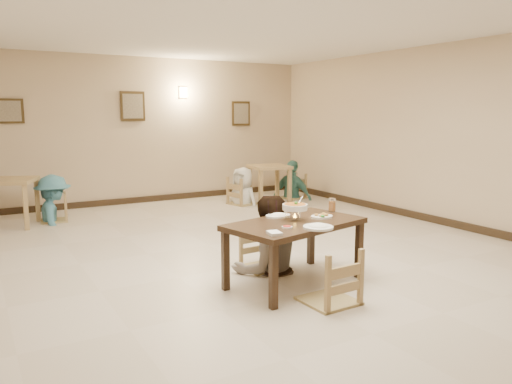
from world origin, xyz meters
TOP-DOWN VIEW (x-y plane):
  - floor at (0.00, 0.00)m, footprint 10.00×10.00m
  - ceiling at (0.00, 0.00)m, footprint 10.00×10.00m
  - wall_back at (0.00, 5.00)m, footprint 10.00×0.00m
  - wall_right at (4.00, 0.00)m, footprint 0.00×10.00m
  - baseboard_back at (0.00, 4.97)m, footprint 8.00×0.06m
  - baseboard_right at (3.97, 0.00)m, footprint 0.06×10.00m
  - picture_a at (-2.20, 4.96)m, footprint 0.55×0.04m
  - picture_b at (0.10, 4.96)m, footprint 0.50×0.04m
  - picture_c at (2.60, 4.96)m, footprint 0.45×0.04m
  - wall_sconce at (1.20, 4.96)m, footprint 0.16×0.05m
  - main_table at (0.15, -0.82)m, footprint 1.65×1.15m
  - chair_far at (0.12, -0.18)m, footprint 0.43×0.43m
  - chair_near at (0.13, -1.45)m, footprint 0.50×0.50m
  - main_diner at (0.14, -0.26)m, footprint 0.95×0.78m
  - curry_warmer at (0.18, -0.77)m, footprint 0.31×0.28m
  - rice_plate_far at (0.12, -0.53)m, footprint 0.30×0.30m
  - rice_plate_near at (0.16, -1.22)m, footprint 0.31×0.31m
  - fried_plate at (0.52, -0.81)m, footprint 0.26×0.26m
  - chili_dish at (-0.10, -1.05)m, footprint 0.11×0.11m
  - napkin_cutlery at (-0.36, -1.21)m, footprint 0.17×0.24m
  - drink_glass at (0.84, -0.59)m, footprint 0.08×0.08m
  - bg_table_left at (-2.34, 3.87)m, footprint 1.03×1.03m
  - bg_table_right at (2.62, 3.75)m, footprint 0.88×0.88m
  - bg_chair_lr at (-1.66, 3.92)m, footprint 0.43×0.43m
  - bg_chair_rl at (1.97, 3.73)m, footprint 0.50×0.50m
  - bg_chair_rr at (3.27, 3.82)m, footprint 0.48×0.48m
  - bg_diner_b at (-1.66, 3.92)m, footprint 0.64×1.07m
  - bg_diner_c at (1.97, 3.73)m, footprint 0.74×0.88m
  - bg_diner_d at (3.27, 3.82)m, footprint 0.75×1.07m

SIDE VIEW (x-z plane):
  - floor at x=0.00m, z-range 0.00..0.00m
  - baseboard_back at x=0.00m, z-range 0.00..0.12m
  - baseboard_right at x=3.97m, z-range 0.00..0.12m
  - bg_chair_lr at x=-1.66m, z-range 0.00..0.91m
  - chair_far at x=0.12m, z-range 0.00..0.92m
  - bg_chair_rr at x=3.27m, z-range 0.00..1.01m
  - bg_chair_rl at x=1.97m, z-range 0.00..1.06m
  - chair_near at x=0.13m, z-range 0.00..1.06m
  - main_table at x=0.15m, z-range 0.27..0.97m
  - bg_table_right at x=2.62m, z-range 0.25..1.02m
  - bg_table_left at x=-2.34m, z-range 0.26..1.05m
  - chili_dish at x=-0.10m, z-range 0.70..0.72m
  - napkin_cutlery at x=-0.36m, z-range 0.70..0.73m
  - rice_plate_far at x=0.12m, z-range 0.68..0.75m
  - rice_plate_near at x=0.16m, z-range 0.68..0.75m
  - fried_plate at x=0.52m, z-range 0.69..0.75m
  - bg_diner_c at x=1.97m, z-range 0.00..1.53m
  - drink_glass at x=0.84m, z-range 0.70..0.86m
  - bg_diner_b at x=-1.66m, z-range 0.00..1.63m
  - bg_diner_d at x=3.27m, z-range 0.00..1.68m
  - curry_warmer at x=0.18m, z-range 0.72..0.97m
  - main_diner at x=0.14m, z-range 0.00..1.81m
  - wall_back at x=0.00m, z-range -3.50..6.50m
  - wall_right at x=4.00m, z-range -3.50..6.50m
  - picture_c at x=2.60m, z-range 1.57..2.12m
  - picture_a at x=-2.20m, z-range 1.67..2.12m
  - picture_b at x=0.10m, z-range 1.70..2.30m
  - wall_sconce at x=1.20m, z-range 2.19..2.41m
  - ceiling at x=0.00m, z-range 3.00..3.00m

